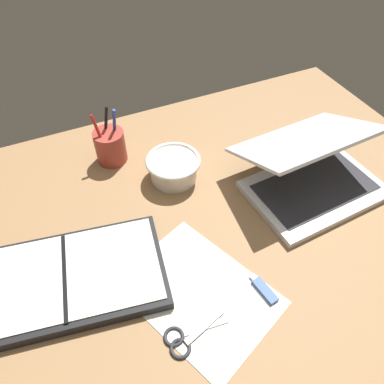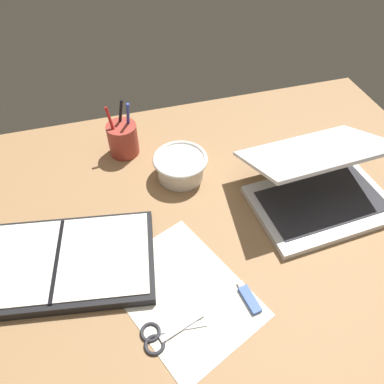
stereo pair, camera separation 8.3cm
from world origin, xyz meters
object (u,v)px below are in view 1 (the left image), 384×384
Objects in this scene: bowl at (173,167)px; scissors at (184,339)px; planner at (66,279)px; pen_cup at (110,146)px; laptop at (311,172)px.

bowl is 42.11cm from scissors.
planner is at bearing -148.83° from bowl.
laptop is at bearing -35.47° from pen_cup.
scissors is at bearing -40.87° from planner.
laptop is 0.79× the size of planner.
pen_cup is at bearing 69.17° from planner.
bowl reaches higher than planner.
pen_cup is at bearing 140.93° from laptop.
scissors is (-14.43, -39.44, -3.17)cm from bowl.
laptop is 51.38cm from pen_cup.
planner reaches higher than scissors.
scissors is (16.91, -20.48, -1.01)cm from planner.
bowl is 18.24cm from pen_cup.
bowl is (-29.47, 16.47, -1.24)cm from laptop.
scissors is (-43.90, -22.97, -4.41)cm from laptop.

